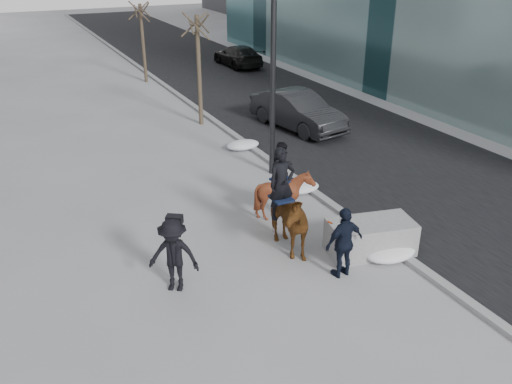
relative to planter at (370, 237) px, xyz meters
name	(u,v)px	position (x,y,z in m)	size (l,w,h in m)	color
ground	(278,266)	(-2.42, 0.41, -0.43)	(120.00, 120.00, 0.00)	gray
road	(310,119)	(4.58, 10.41, -0.42)	(8.00, 90.00, 0.01)	black
curb	(228,131)	(0.58, 10.41, -0.37)	(0.25, 90.00, 0.12)	gray
planter	(370,237)	(0.00, 0.00, 0.00)	(2.13, 1.07, 0.85)	gray
car_near	(298,111)	(3.41, 9.57, 0.35)	(1.64, 4.71, 1.55)	black
car_far	(238,56)	(6.42, 22.33, 0.22)	(1.82, 4.47, 1.30)	black
tree_near	(199,66)	(-0.02, 11.94, 2.10)	(1.20, 1.20, 5.05)	#3A3022
tree_far	(143,39)	(-0.02, 20.68, 1.91)	(1.20, 1.20, 4.67)	#3C3023
mounted_left	(283,214)	(-1.93, 1.06, 0.59)	(1.00, 2.13, 2.72)	#4A220E
mounted_right	(284,189)	(-1.07, 2.59, 0.48)	(1.60, 1.68, 2.25)	#521A10
feeder	(344,243)	(-1.22, -0.57, 0.45)	(1.06, 0.90, 1.75)	black
camera_crew	(174,255)	(-4.94, 0.61, 0.46)	(1.30, 1.17, 1.75)	black
lamppost	(273,21)	(0.18, 5.77, 4.57)	(0.25, 1.02, 9.09)	black
snow_piles	(308,192)	(0.28, 3.51, -0.26)	(1.41, 9.62, 0.36)	silver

